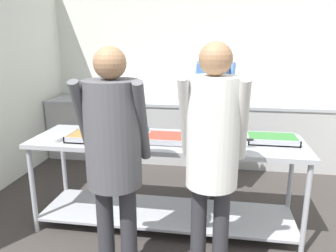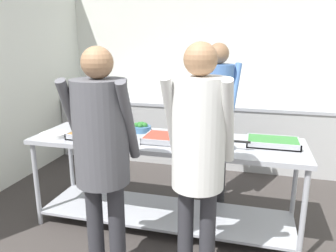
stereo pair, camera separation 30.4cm
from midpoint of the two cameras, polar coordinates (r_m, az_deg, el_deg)
name	(u,v)px [view 2 (the right image)]	position (r m, az deg, el deg)	size (l,w,h in m)	color
wall_rear	(214,69)	(5.02, 9.76, 9.81)	(4.56, 0.06, 2.65)	silver
back_counter	(209,132)	(4.81, 8.89, -1.05)	(4.40, 0.65, 0.88)	#A8A8A8
serving_counter	(165,168)	(3.06, 2.38, -7.32)	(2.46, 0.71, 0.86)	#9EA0A8
plate_stack	(53,135)	(3.18, -16.78, -1.53)	(0.25, 0.25, 0.04)	white
serving_tray_vegetables	(94,135)	(3.07, -10.03, -1.56)	(0.43, 0.29, 0.05)	#9EA0A8
broccoli_bowl	(141,128)	(3.22, -2.06, -0.33)	(0.20, 0.20, 0.09)	#3D668C
serving_tray_greens	(170,139)	(2.90, 3.30, -2.28)	(0.45, 0.32, 0.05)	#9EA0A8
sauce_pan	(219,143)	(2.76, 12.04, -3.02)	(0.37, 0.23, 0.09)	#9EA0A8
serving_tray_roast	(273,142)	(2.99, 20.60, -2.72)	(0.44, 0.28, 0.05)	#9EA0A8
guest_serving_left	(198,146)	(2.14, 9.40, -3.47)	(0.45, 0.35, 1.73)	#2D2D33
guest_serving_right	(102,144)	(2.24, -7.72, -3.27)	(0.48, 0.37, 1.70)	#2D2D33
cook_behind_counter	(217,106)	(3.47, 10.97, 3.35)	(0.48, 0.40, 1.71)	#2D2D33
water_bottle	(92,90)	(5.14, -11.38, 6.19)	(0.07, 0.07, 0.26)	#23602D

